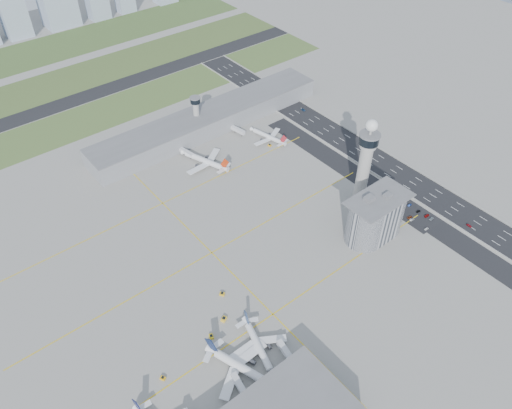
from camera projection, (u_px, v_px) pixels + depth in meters
ground at (290, 251)px, 316.61m from camera, size 1000.00×1000.00×0.00m
grass_strip_0 at (103, 114)px, 437.45m from camera, size 480.00×50.00×0.08m
grass_strip_1 at (68, 81)px, 480.83m from camera, size 480.00×60.00×0.08m
grass_strip_2 at (37, 53)px, 527.11m from camera, size 480.00×70.00×0.08m
runway at (85, 97)px, 458.84m from camera, size 480.00×22.00×0.10m
highway at (406, 179)px, 369.98m from camera, size 28.00×500.00×0.10m
barrier_left at (394, 186)px, 363.11m from camera, size 0.60×500.00×1.20m
barrier_right at (418, 171)px, 376.11m from camera, size 0.60×500.00×1.20m
landside_road at (395, 200)px, 352.59m from camera, size 18.00×260.00×0.08m
parking_lot at (407, 210)px, 344.72m from camera, size 20.00×44.00×0.10m
taxiway_line_h_0 at (273, 314)px, 280.68m from camera, size 260.00×0.60×0.01m
taxiway_line_h_1 at (212, 253)px, 315.38m from camera, size 260.00×0.60×0.01m
taxiway_line_h_2 at (163, 203)px, 350.09m from camera, size 260.00×0.60×0.01m
taxiway_line_v at (212, 253)px, 315.38m from camera, size 0.60×260.00×0.01m
control_tower at (366, 158)px, 331.18m from camera, size 14.00×14.00×64.50m
secondary_tower at (196, 112)px, 404.70m from camera, size 8.60×8.60×31.90m
admin_building at (375, 217)px, 317.77m from camera, size 42.00×24.00×33.50m
terminal_pier at (209, 120)px, 415.50m from camera, size 210.00×32.00×15.80m
airplane_near_b at (243, 366)px, 250.03m from camera, size 51.09×55.30×12.67m
airplane_near_c at (259, 344)px, 260.29m from camera, size 41.93×45.96×10.81m
airplane_far_a at (204, 158)px, 379.43m from camera, size 50.68×54.82×12.54m
airplane_far_b at (267, 134)px, 405.06m from camera, size 38.49×42.71×10.33m
jet_bridge_near_1 at (246, 399)px, 240.87m from camera, size 5.39×14.31×5.70m
jet_bridge_near_2 at (293, 364)px, 254.80m from camera, size 5.39×14.31×5.70m
jet_bridge_far_0 at (181, 150)px, 391.98m from camera, size 5.39×14.31×5.70m
jet_bridge_far_1 at (232, 128)px, 415.20m from camera, size 5.39×14.31×5.70m
tug_0 at (163, 378)px, 251.14m from camera, size 2.94×3.29×1.58m
tug_1 at (211, 336)px, 269.02m from camera, size 3.12×3.67×1.80m
tug_2 at (224, 319)px, 277.22m from camera, size 4.21×3.68×2.05m
tug_3 at (222, 294)px, 290.27m from camera, size 3.49×3.68×1.76m
tug_4 at (227, 171)px, 376.25m from camera, size 3.35×2.70×1.70m
tug_5 at (270, 145)px, 400.90m from camera, size 2.60×3.17×1.59m
car_lot_0 at (427, 229)px, 330.48m from camera, size 3.57×1.75×1.17m
car_lot_1 at (412, 220)px, 336.93m from camera, size 3.85×1.55×1.25m
car_lot_2 at (410, 217)px, 338.66m from camera, size 4.29×2.48×1.13m
car_lot_3 at (397, 209)px, 344.76m from camera, size 4.25×1.87×1.21m
car_lot_4 at (391, 206)px, 347.34m from camera, size 3.40×1.82×1.10m
car_lot_5 at (384, 201)px, 351.20m from camera, size 3.67×1.36×1.20m
car_lot_6 at (431, 219)px, 337.70m from camera, size 4.27×2.30×1.14m
car_lot_7 at (427, 216)px, 339.87m from camera, size 4.44×1.96×1.27m
car_lot_8 at (418, 211)px, 343.16m from camera, size 3.56×1.72×1.17m
car_lot_9 at (410, 205)px, 347.95m from camera, size 3.60×1.44×1.16m
car_lot_10 at (400, 199)px, 352.59m from camera, size 4.75×2.27×1.31m
car_lot_11 at (392, 195)px, 355.99m from camera, size 4.41×2.30×1.22m
car_hw_0 at (469, 226)px, 332.71m from camera, size 1.54×3.68×1.25m
car_hw_1 at (367, 154)px, 392.62m from camera, size 1.87×3.84×1.21m
car_hw_2 at (303, 110)px, 440.99m from camera, size 2.26×4.62×1.26m
car_hw_4 at (249, 87)px, 471.49m from camera, size 1.80×3.67×1.21m
skyline_bldg_10 at (98, 7)px, 586.42m from camera, size 23.01×18.41×27.75m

